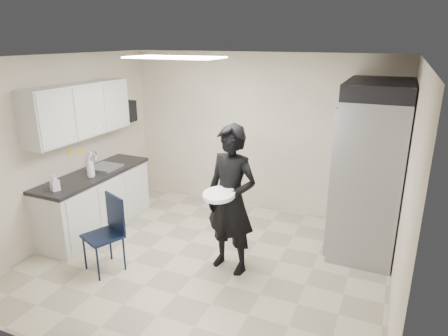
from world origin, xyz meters
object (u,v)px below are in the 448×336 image
at_px(lower_counter, 96,203).
at_px(man_tuxedo, 231,200).
at_px(folding_chair, 103,236).
at_px(commercial_fridge, 370,175).

distance_m(lower_counter, man_tuxedo, 2.36).
bearing_deg(lower_counter, folding_chair, -45.62).
height_order(lower_counter, commercial_fridge, commercial_fridge).
distance_m(lower_counter, commercial_fridge, 3.98).
height_order(commercial_fridge, man_tuxedo, commercial_fridge).
height_order(folding_chair, man_tuxedo, man_tuxedo).
xyz_separation_m(lower_counter, commercial_fridge, (3.78, 1.07, 0.62)).
height_order(commercial_fridge, folding_chair, commercial_fridge).
bearing_deg(commercial_fridge, man_tuxedo, -139.28).
xyz_separation_m(lower_counter, man_tuxedo, (2.30, -0.20, 0.50)).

